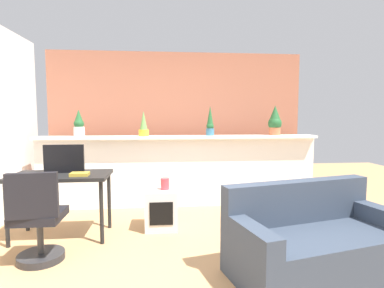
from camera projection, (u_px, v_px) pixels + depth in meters
ground_plane at (191, 266)px, 2.96m from camera, size 12.00×12.00×0.00m
divider_wall at (180, 172)px, 4.89m from camera, size 4.31×0.16×1.07m
plant_shelf at (180, 137)px, 4.80m from camera, size 4.31×0.32×0.04m
brick_wall_behind at (177, 126)px, 5.42m from camera, size 4.31×0.10×2.50m
potted_plant_0 at (79, 124)px, 4.62m from camera, size 0.16×0.16×0.40m
potted_plant_1 at (144, 125)px, 4.70m from camera, size 0.15×0.15×0.38m
potted_plant_2 at (210, 123)px, 4.85m from camera, size 0.13×0.13×0.46m
potted_plant_3 at (275, 121)px, 4.96m from camera, size 0.22×0.22×0.47m
desk at (61, 181)px, 3.61m from camera, size 1.10×0.60×0.75m
tv_monitor at (64, 159)px, 3.67m from camera, size 0.46×0.04×0.33m
office_chair at (38, 224)px, 2.98m from camera, size 0.46×0.47×0.91m
side_cube_shelf at (161, 209)px, 3.92m from camera, size 0.40×0.41×0.50m
vase_on_shelf at (165, 184)px, 3.89m from camera, size 0.11×0.11×0.14m
book_on_desk at (80, 174)px, 3.49m from camera, size 0.20×0.14×0.04m
couch at (315, 243)px, 2.80m from camera, size 1.70×1.11×0.80m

